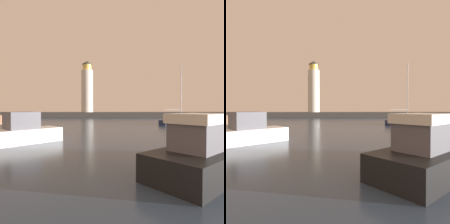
# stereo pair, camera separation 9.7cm
# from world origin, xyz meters

# --- Properties ---
(ground_plane) EXTENTS (220.00, 220.00, 0.00)m
(ground_plane) POSITION_xyz_m (0.00, 30.11, 0.00)
(ground_plane) COLOR #2D3D51
(breakwater) EXTENTS (70.74, 5.44, 1.50)m
(breakwater) POSITION_xyz_m (0.00, 60.23, 0.75)
(breakwater) COLOR #423F3D
(breakwater) RESTS_ON ground_plane
(lighthouse) EXTENTS (3.54, 3.54, 15.60)m
(lighthouse) POSITION_xyz_m (-7.11, 60.23, 8.89)
(lighthouse) COLOR silver
(lighthouse) RESTS_ON breakwater
(motorboat_0) EXTENTS (7.49, 7.22, 2.92)m
(motorboat_0) POSITION_xyz_m (-10.01, 13.66, 0.78)
(motorboat_0) COLOR white
(motorboat_0) RESTS_ON ground_plane
(motorboat_3) EXTENTS (7.78, 6.77, 3.10)m
(motorboat_3) POSITION_xyz_m (2.73, 7.79, 0.73)
(motorboat_3) COLOR black
(motorboat_3) RESTS_ON ground_plane
(sailboat_moored) EXTENTS (6.62, 3.84, 10.09)m
(sailboat_moored) POSITION_xyz_m (9.83, 30.91, 0.47)
(sailboat_moored) COLOR #1E284C
(sailboat_moored) RESTS_ON ground_plane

